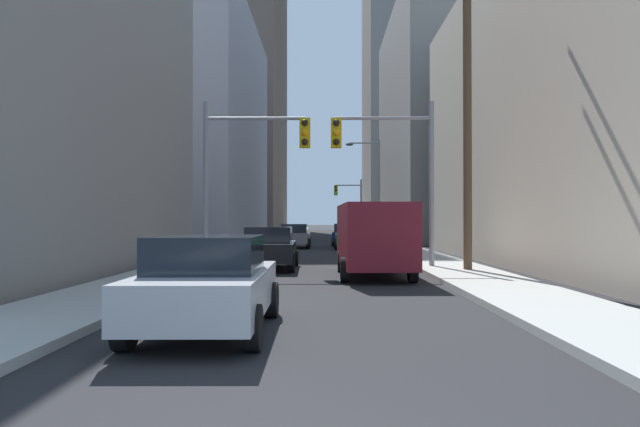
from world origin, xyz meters
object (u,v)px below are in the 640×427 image
Objects in this scene: sedan_black at (269,248)px; sedan_silver at (209,283)px; traffic_signal_far_right at (350,199)px; cargo_van_maroon at (374,235)px; sedan_navy at (346,234)px; sedan_green at (350,236)px; sedan_grey at (295,236)px; traffic_signal_near_left at (251,156)px; traffic_signal_near_right at (388,156)px.

sedan_silver is at bearing -89.22° from sedan_black.
traffic_signal_far_right is (4.44, 50.30, 3.23)m from sedan_silver.
cargo_van_maroon is 4.47m from sedan_black.
sedan_navy is at bearing 83.83° from sedan_silver.
sedan_navy is at bearing 91.09° from sedan_green.
sedan_green is at bearing -88.91° from sedan_navy.
sedan_green is 0.98× the size of sedan_navy.
cargo_van_maroon reaches higher than sedan_green.
sedan_silver is (-3.35, -8.82, -0.52)m from cargo_van_maroon.
sedan_black and sedan_navy have the same top height.
sedan_silver and sedan_grey have the same top height.
traffic_signal_far_right is (4.59, 38.77, 3.23)m from sedan_black.
sedan_grey is at bearing 100.55° from cargo_van_maroon.
sedan_black and sedan_grey have the same top height.
sedan_silver is at bearing -97.54° from sedan_green.
sedan_navy is 20.02m from traffic_signal_near_left.
sedan_silver and sedan_black have the same top height.
traffic_signal_far_right is (0.36, 38.99, -0.04)m from traffic_signal_near_right.
cargo_van_maroon is 3.78m from traffic_signal_near_right.
traffic_signal_near_right is at bearing 73.74° from cargo_van_maroon.
sedan_black is (-0.16, 11.53, 0.00)m from sedan_silver.
sedan_silver is 1.00× the size of sedan_green.
traffic_signal_near_left and traffic_signal_far_right have the same top height.
traffic_signal_far_right is at bearing 83.24° from sedan_black.
sedan_silver is 27.10m from sedan_grey.
sedan_grey is 3.72m from sedan_green.
traffic_signal_near_left is 1.00× the size of traffic_signal_far_right.
traffic_signal_near_left and traffic_signal_near_right have the same top height.
sedan_black is 1.01× the size of sedan_green.
sedan_black is 0.71× the size of traffic_signal_near_right.
traffic_signal_near_right and traffic_signal_far_right have the same top height.
sedan_grey is 16.64m from traffic_signal_near_right.
traffic_signal_far_right is (1.03, 24.59, 3.23)m from sedan_green.
sedan_green is at bearing 75.91° from sedan_black.
cargo_van_maroon is 1.25× the size of sedan_grey.
traffic_signal_near_right reaches higher than sedan_silver.
sedan_green is 0.70× the size of traffic_signal_far_right.
sedan_black is (-3.51, 2.71, -0.52)m from cargo_van_maroon.
traffic_signal_far_right is at bearing 87.59° from sedan_green.
traffic_signal_near_left is at bearing -101.98° from sedan_navy.
traffic_signal_near_right is (4.13, -15.79, 3.27)m from sedan_grey.
sedan_silver is 25.93m from sedan_green.
sedan_green is at bearing -21.91° from sedan_grey.
traffic_signal_near_right is 1.00× the size of traffic_signal_far_right.
sedan_grey is 1.01× the size of sedan_green.
sedan_silver is 0.70× the size of traffic_signal_near_left.
sedan_green is at bearing 92.70° from traffic_signal_near_right.
sedan_silver is 30.80m from sedan_navy.
cargo_van_maroon is 5.57m from traffic_signal_near_left.
sedan_black is 0.99× the size of sedan_navy.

